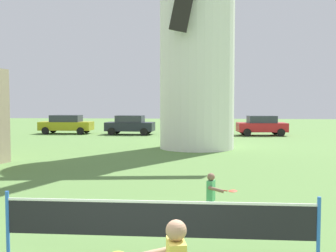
% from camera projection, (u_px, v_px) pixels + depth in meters
% --- Properties ---
extents(windmill, '(9.53, 4.89, 15.59)m').
position_uv_depth(windmill, '(197.00, 19.00, 21.81)').
color(windmill, white).
rests_on(windmill, ground_plane).
extents(tennis_net, '(5.09, 0.06, 1.10)m').
position_uv_depth(tennis_net, '(158.00, 219.00, 6.29)').
color(tennis_net, blue).
rests_on(tennis_net, ground_plane).
extents(player_far, '(0.65, 0.60, 1.08)m').
position_uv_depth(player_far, '(212.00, 195.00, 8.24)').
color(player_far, '#9E937F').
rests_on(player_far, ground_plane).
extents(parked_car_mustard, '(4.32, 1.89, 1.56)m').
position_uv_depth(parked_car_mustard, '(66.00, 124.00, 32.71)').
color(parked_car_mustard, '#999919').
rests_on(parked_car_mustard, ground_plane).
extents(parked_car_black, '(3.97, 2.06, 1.56)m').
position_uv_depth(parked_car_black, '(130.00, 125.00, 31.82)').
color(parked_car_black, '#1E232D').
rests_on(parked_car_black, ground_plane).
extents(parked_car_silver, '(4.06, 2.10, 1.56)m').
position_uv_depth(parked_car_silver, '(198.00, 125.00, 30.84)').
color(parked_car_silver, silver).
rests_on(parked_car_silver, ground_plane).
extents(parked_car_red, '(3.93, 2.09, 1.56)m').
position_uv_depth(parked_car_red, '(262.00, 125.00, 30.92)').
color(parked_car_red, red).
rests_on(parked_car_red, ground_plane).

